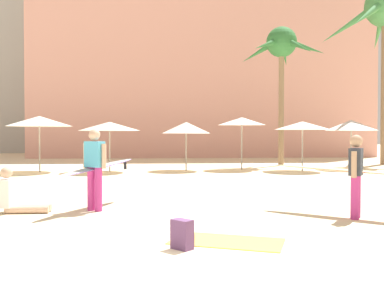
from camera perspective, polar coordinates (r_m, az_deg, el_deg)
The scene contains 15 objects.
ground at distance 5.61m, azimuth -2.21°, elevation -15.56°, with size 120.00×120.00×0.00m, color beige.
hotel_pink at distance 35.65m, azimuth 0.93°, elevation 10.98°, with size 24.15×11.41×15.23m, color #DB9989.
hotel_tower_gray at distance 45.86m, azimuth -11.69°, elevation 17.64°, with size 18.90×11.55×29.07m, color #A8A8A3.
palm_tree_far_left at distance 23.15m, azimuth 11.75°, elevation 12.13°, with size 4.26×4.12×7.13m.
cafe_umbrella_0 at distance 21.46m, azimuth 20.25°, elevation 2.32°, with size 2.39×2.39×2.28m.
cafe_umbrella_1 at distance 19.62m, azimuth 14.36°, elevation 2.36°, with size 2.43×2.43×2.18m.
cafe_umbrella_3 at distance 18.91m, azimuth -10.81°, elevation 2.30°, with size 2.64×2.64×2.16m.
cafe_umbrella_4 at distance 19.27m, azimuth -0.78°, elevation 2.15°, with size 2.18×2.18×2.17m.
cafe_umbrella_5 at distance 19.67m, azimuth -19.47°, elevation 2.85°, with size 2.75×2.75×2.40m.
cafe_umbrella_6 at distance 19.90m, azimuth 6.58°, elevation 2.99°, with size 2.19×2.19×2.39m.
beach_towel at distance 6.71m, azimuth 4.61°, elevation -12.66°, with size 1.67×0.84×0.01m, color #F4CC4C.
backpack at distance 6.25m, azimuth -1.24°, elevation -11.87°, with size 0.35×0.35×0.42m.
person_far_left at distance 9.03m, azimuth 20.43°, elevation -3.45°, with size 2.70×2.30×1.62m.
person_mid_left at distance 9.70m, azimuth -22.23°, elevation -6.48°, with size 0.99×0.40×0.96m.
person_mid_center at distance 9.51m, azimuth -12.59°, elevation -2.92°, with size 1.60×2.59×1.73m.
Camera 1 is at (-0.16, -5.37, 1.63)m, focal length 40.47 mm.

